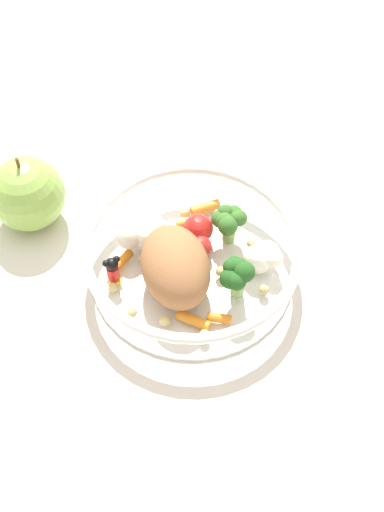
% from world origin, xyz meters
% --- Properties ---
extents(ground_plane, '(2.40, 2.40, 0.00)m').
position_xyz_m(ground_plane, '(0.00, 0.00, 0.00)').
color(ground_plane, silver).
extents(food_container, '(0.23, 0.23, 0.07)m').
position_xyz_m(food_container, '(0.02, -0.00, 0.03)').
color(food_container, white).
rests_on(food_container, ground_plane).
extents(loose_apple, '(0.08, 0.08, 0.10)m').
position_xyz_m(loose_apple, '(0.12, -0.17, 0.04)').
color(loose_apple, '#8CB74C').
rests_on(loose_apple, ground_plane).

